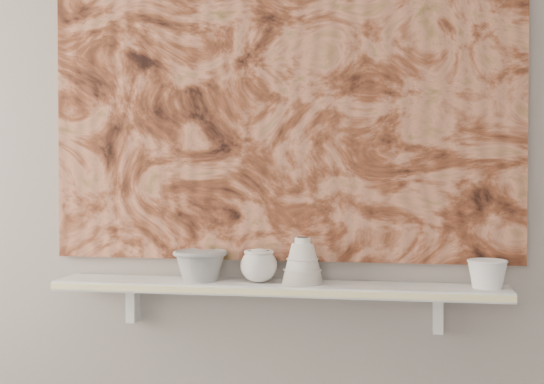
% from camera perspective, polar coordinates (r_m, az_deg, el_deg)
% --- Properties ---
extents(wall_back, '(3.60, 0.00, 3.60)m').
position_cam_1_polar(wall_back, '(2.42, 0.73, 3.37)').
color(wall_back, gray).
rests_on(wall_back, floor).
extents(shelf, '(1.40, 0.18, 0.03)m').
position_cam_1_polar(shelf, '(2.35, 0.35, -7.21)').
color(shelf, silver).
rests_on(shelf, wall_back).
extents(shelf_stripe, '(1.40, 0.01, 0.02)m').
position_cam_1_polar(shelf_stripe, '(2.26, -0.06, -7.57)').
color(shelf_stripe, '#F4EAA3').
rests_on(shelf_stripe, shelf).
extents(bracket_left, '(0.03, 0.06, 0.12)m').
position_cam_1_polar(bracket_left, '(2.55, -10.41, -8.24)').
color(bracket_left, silver).
rests_on(bracket_left, wall_back).
extents(bracket_right, '(0.03, 0.06, 0.12)m').
position_cam_1_polar(bracket_right, '(2.40, 12.39, -8.90)').
color(bracket_right, silver).
rests_on(bracket_right, wall_back).
extents(painting, '(1.50, 0.02, 1.10)m').
position_cam_1_polar(painting, '(2.42, 0.68, 7.88)').
color(painting, brown).
rests_on(painting, wall_back).
extents(house_motif, '(0.09, 0.00, 0.08)m').
position_cam_1_polar(house_motif, '(2.36, 11.47, 0.52)').
color(house_motif, black).
rests_on(house_motif, painting).
extents(bowl_grey, '(0.18, 0.18, 0.10)m').
position_cam_1_polar(bowl_grey, '(2.40, -5.42, -5.49)').
color(bowl_grey, gray).
rests_on(bowl_grey, shelf).
extents(cup_cream, '(0.14, 0.14, 0.10)m').
position_cam_1_polar(cup_cream, '(2.35, -0.99, -5.56)').
color(cup_cream, silver).
rests_on(cup_cream, shelf).
extents(bell_vessel, '(0.17, 0.17, 0.14)m').
position_cam_1_polar(bell_vessel, '(2.33, 2.32, -5.16)').
color(bell_vessel, beige).
rests_on(bell_vessel, shelf).
extents(bowl_white, '(0.15, 0.15, 0.09)m').
position_cam_1_polar(bowl_white, '(2.32, 15.91, -5.94)').
color(bowl_white, white).
rests_on(bowl_white, shelf).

